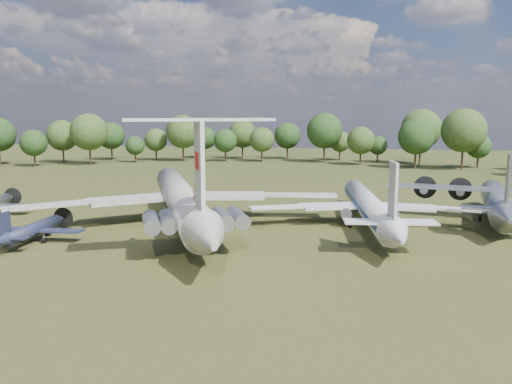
% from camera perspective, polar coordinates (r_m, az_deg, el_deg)
% --- Properties ---
extents(ground, '(300.00, 300.00, 0.00)m').
position_cam_1_polar(ground, '(67.54, -7.01, -3.38)').
color(ground, '#1E3913').
rests_on(ground, ground).
extents(il62_airliner, '(62.15, 68.39, 5.45)m').
position_cam_1_polar(il62_airliner, '(65.47, -8.59, -1.37)').
color(il62_airliner, beige).
rests_on(il62_airliner, ground).
extents(tu104_jet, '(35.35, 44.26, 4.09)m').
position_cam_1_polar(tu104_jet, '(65.55, 12.77, -2.09)').
color(tu104_jet, '#BEBEBE').
rests_on(tu104_jet, ground).
extents(an12_transport, '(34.85, 37.59, 4.30)m').
position_cam_1_polar(an12_transport, '(74.25, 25.88, -1.41)').
color(an12_transport, '#999CA0').
rests_on(an12_transport, ground).
extents(small_prop_west, '(11.74, 15.52, 2.19)m').
position_cam_1_polar(small_prop_west, '(61.53, -24.09, -4.27)').
color(small_prop_west, black).
rests_on(small_prop_west, ground).
extents(person_on_il62, '(0.79, 0.75, 1.81)m').
position_cam_1_polar(person_on_il62, '(49.91, -6.95, -0.30)').
color(person_on_il62, '#8C6547').
rests_on(person_on_il62, il62_airliner).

